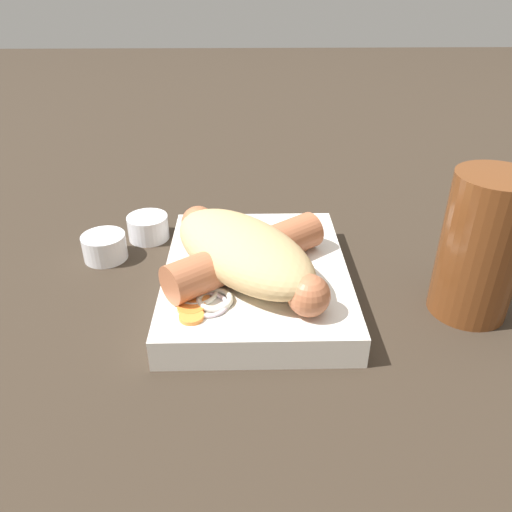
% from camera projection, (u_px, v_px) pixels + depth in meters
% --- Properties ---
extents(ground_plane, '(3.00, 3.00, 0.00)m').
position_uv_depth(ground_plane, '(256.00, 290.00, 0.48)').
color(ground_plane, '#33281E').
extents(food_tray, '(0.22, 0.17, 0.03)m').
position_uv_depth(food_tray, '(256.00, 278.00, 0.47)').
color(food_tray, silver).
rests_on(food_tray, ground_plane).
extents(bread_roll, '(0.18, 0.17, 0.05)m').
position_uv_depth(bread_roll, '(243.00, 250.00, 0.44)').
color(bread_roll, tan).
rests_on(bread_roll, food_tray).
extents(sausage, '(0.16, 0.15, 0.03)m').
position_uv_depth(sausage, '(247.00, 255.00, 0.45)').
color(sausage, '#B26642').
rests_on(sausage, food_tray).
extents(pickled_veggies, '(0.07, 0.05, 0.01)m').
position_uv_depth(pickled_veggies, '(201.00, 300.00, 0.41)').
color(pickled_veggies, '#F99E4C').
rests_on(pickled_veggies, food_tray).
extents(condiment_cup_near, '(0.05, 0.05, 0.03)m').
position_uv_depth(condiment_cup_near, '(148.00, 229.00, 0.56)').
color(condiment_cup_near, white).
rests_on(condiment_cup_near, ground_plane).
extents(condiment_cup_far, '(0.05, 0.05, 0.03)m').
position_uv_depth(condiment_cup_far, '(105.00, 248.00, 0.53)').
color(condiment_cup_far, white).
rests_on(condiment_cup_far, ground_plane).
extents(drink_glass, '(0.07, 0.07, 0.13)m').
position_uv_depth(drink_glass, '(481.00, 247.00, 0.42)').
color(drink_glass, brown).
rests_on(drink_glass, ground_plane).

